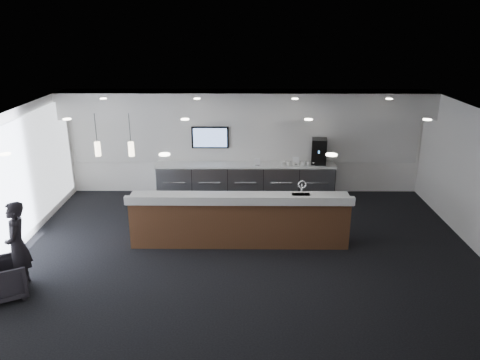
{
  "coord_description": "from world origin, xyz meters",
  "views": [
    {
      "loc": [
        -0.07,
        -8.96,
        4.81
      ],
      "look_at": [
        -0.14,
        1.3,
        1.28
      ],
      "focal_mm": 35.0,
      "sensor_mm": 36.0,
      "label": 1
    }
  ],
  "objects_px": {
    "armchair": "(4,279)",
    "lounge_guest": "(18,246)",
    "service_counter": "(240,219)",
    "coffee_machine": "(319,151)"
  },
  "relations": [
    {
      "from": "coffee_machine",
      "to": "armchair",
      "type": "bearing_deg",
      "value": -133.06
    },
    {
      "from": "armchair",
      "to": "lounge_guest",
      "type": "height_order",
      "value": "lounge_guest"
    },
    {
      "from": "armchair",
      "to": "lounge_guest",
      "type": "xyz_separation_m",
      "value": [
        0.17,
        0.35,
        0.5
      ]
    },
    {
      "from": "service_counter",
      "to": "coffee_machine",
      "type": "xyz_separation_m",
      "value": [
        2.21,
        3.08,
        0.73
      ]
    },
    {
      "from": "service_counter",
      "to": "lounge_guest",
      "type": "relative_size",
      "value": 2.86
    },
    {
      "from": "coffee_machine",
      "to": "lounge_guest",
      "type": "xyz_separation_m",
      "value": [
        -6.29,
        -4.94,
        -0.45
      ]
    },
    {
      "from": "service_counter",
      "to": "armchair",
      "type": "distance_m",
      "value": 4.8
    },
    {
      "from": "service_counter",
      "to": "coffee_machine",
      "type": "distance_m",
      "value": 3.86
    },
    {
      "from": "service_counter",
      "to": "lounge_guest",
      "type": "bearing_deg",
      "value": -155.35
    },
    {
      "from": "service_counter",
      "to": "armchair",
      "type": "xyz_separation_m",
      "value": [
        -4.26,
        -2.21,
        -0.22
      ]
    }
  ]
}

